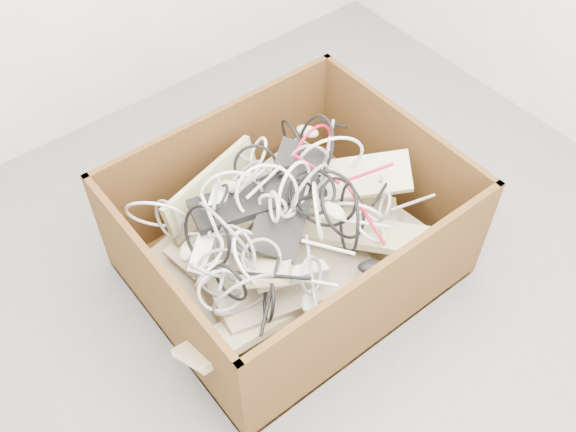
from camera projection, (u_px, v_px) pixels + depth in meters
ground at (327, 308)px, 2.51m from camera, size 3.00×3.00×0.00m
room_shell at (351, 22)px, 1.56m from camera, size 3.04×3.04×2.50m
cardboard_box at (288, 249)px, 2.52m from camera, size 1.11×0.92×0.52m
keyboard_pile at (288, 226)px, 2.40m from camera, size 1.12×0.83×0.39m
mice_scatter at (289, 221)px, 2.33m from camera, size 0.78×0.70×0.20m
power_strip_left at (208, 233)px, 2.27m from camera, size 0.28×0.24×0.13m
power_strip_right at (292, 276)px, 2.22m from camera, size 0.26×0.12×0.09m
vga_plug at (397, 168)px, 2.48m from camera, size 0.06×0.06×0.03m
cable_tangle at (273, 210)px, 2.29m from camera, size 0.98×0.78×0.44m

